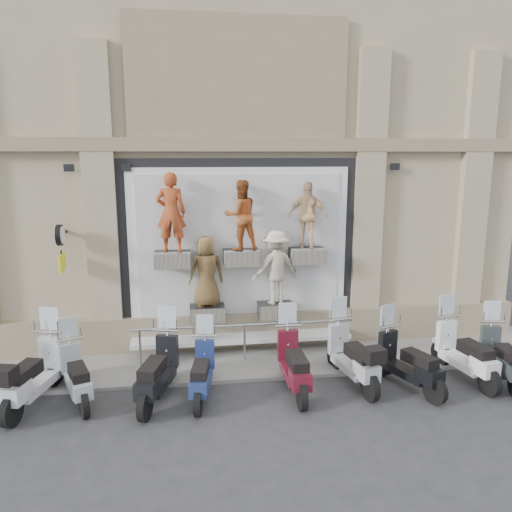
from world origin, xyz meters
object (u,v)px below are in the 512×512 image
object	(u,v)px
scooter_e	(202,362)
scooter_j	(503,346)
scooter_h	(409,351)
scooter_c	(76,365)
scooter_b	(33,362)
scooter_d	(157,359)
scooter_i	(466,342)
scooter_g	(352,346)
scooter_f	(294,353)
guard_rail	(245,343)
clock_sign_bracket	(61,242)

from	to	relation	value
scooter_e	scooter_j	distance (m)	6.14
scooter_e	scooter_h	xyz separation A→B (m)	(4.09, -0.18, 0.05)
scooter_c	scooter_b	bearing A→B (deg)	160.33
scooter_h	scooter_e	bearing A→B (deg)	157.02
scooter_d	scooter_i	distance (m)	6.28
scooter_e	scooter_g	world-z (taller)	scooter_g
scooter_f	guard_rail	bearing A→B (deg)	117.99
scooter_e	scooter_c	bearing A→B (deg)	-176.02
guard_rail	scooter_b	distance (m)	4.36
scooter_b	scooter_d	world-z (taller)	scooter_b
scooter_i	scooter_j	world-z (taller)	scooter_i
scooter_j	clock_sign_bracket	bearing A→B (deg)	176.23
scooter_f	scooter_g	size ratio (longest dim) A/B	0.98
scooter_b	scooter_f	xyz separation A→B (m)	(4.92, -0.15, -0.03)
clock_sign_bracket	scooter_g	bearing A→B (deg)	-16.96
scooter_g	clock_sign_bracket	bearing A→B (deg)	153.44
scooter_f	scooter_b	bearing A→B (deg)	178.34
scooter_d	scooter_b	bearing A→B (deg)	-168.17
clock_sign_bracket	scooter_d	world-z (taller)	clock_sign_bracket
scooter_d	scooter_f	distance (m)	2.64
scooter_b	scooter_i	distance (m)	8.56
scooter_e	scooter_f	size ratio (longest dim) A/B	0.91
scooter_e	scooter_h	world-z (taller)	scooter_h
scooter_h	scooter_b	bearing A→B (deg)	156.78
scooter_b	clock_sign_bracket	bearing A→B (deg)	97.92
guard_rail	scooter_b	bearing A→B (deg)	-161.75
scooter_e	scooter_g	distance (m)	3.06
scooter_d	scooter_h	distance (m)	4.93
scooter_d	guard_rail	bearing A→B (deg)	54.64
scooter_g	scooter_h	distance (m)	1.10
scooter_f	scooter_c	bearing A→B (deg)	177.78
guard_rail	scooter_i	bearing A→B (deg)	-18.41
clock_sign_bracket	scooter_c	size ratio (longest dim) A/B	0.55
scooter_f	scooter_i	bearing A→B (deg)	0.54
scooter_f	scooter_i	size ratio (longest dim) A/B	0.98
scooter_d	scooter_i	bearing A→B (deg)	15.64
scooter_d	scooter_h	bearing A→B (deg)	13.06
scooter_b	guard_rail	bearing A→B (deg)	33.05
clock_sign_bracket	scooter_i	distance (m)	8.78
scooter_c	scooter_f	bearing A→B (deg)	-23.35
clock_sign_bracket	scooter_i	bearing A→B (deg)	-13.13
scooter_g	scooter_i	world-z (taller)	scooter_g
clock_sign_bracket	scooter_c	xyz separation A→B (m)	(0.53, -1.81, -2.05)
scooter_g	guard_rail	bearing A→B (deg)	137.08
scooter_e	clock_sign_bracket	bearing A→B (deg)	153.90
scooter_f	scooter_h	distance (m)	2.30
guard_rail	scooter_c	distance (m)	3.64
scooter_b	scooter_e	size ratio (longest dim) A/B	1.14
guard_rail	scooter_b	xyz separation A→B (m)	(-4.12, -1.36, 0.39)
scooter_b	scooter_j	world-z (taller)	scooter_b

